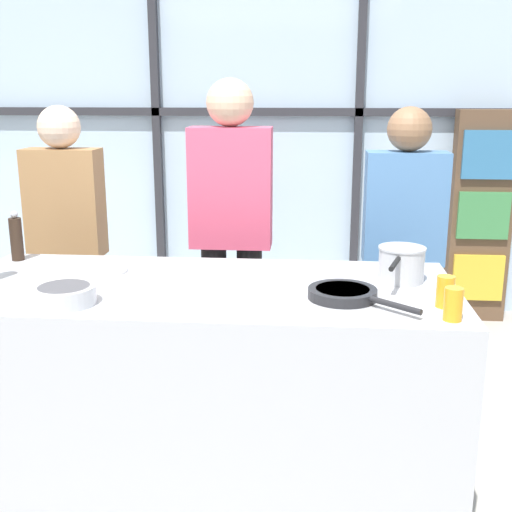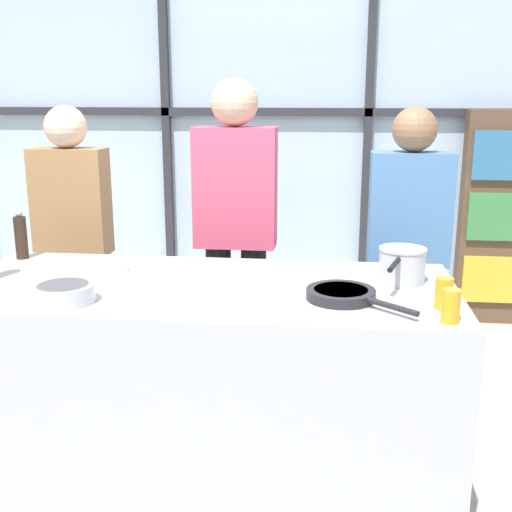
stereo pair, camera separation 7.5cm
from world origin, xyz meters
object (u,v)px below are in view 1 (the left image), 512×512
pepper_grinder (16,238)px  juice_glass_near (453,304)px  spectator_far_left (67,234)px  juice_glass_far (445,292)px  mixing_bowl (64,294)px  white_plate (100,271)px  spectator_center_left (231,222)px  frying_pan (344,293)px  spectator_center_right (403,241)px  saucepan (401,263)px

pepper_grinder → juice_glass_near: 1.95m
spectator_far_left → juice_glass_far: spectator_far_left is taller
mixing_bowl → pepper_grinder: bearing=127.2°
white_plate → pepper_grinder: bearing=159.3°
spectator_center_left → white_plate: spectator_center_left is taller
spectator_far_left → spectator_center_left: size_ratio=0.92×
white_plate → spectator_far_left: bearing=120.1°
frying_pan → pepper_grinder: 1.55m
spectator_far_left → mixing_bowl: (0.44, -1.18, 0.04)m
spectator_center_left → spectator_center_right: size_ratio=1.09×
juice_glass_far → spectator_center_left: bearing=130.0°
spectator_center_left → saucepan: (0.80, -0.77, -0.00)m
spectator_center_right → juice_glass_near: spectator_center_right is taller
spectator_far_left → white_plate: spectator_far_left is taller
saucepan → mixing_bowl: saucepan is taller
spectator_center_left → saucepan: size_ratio=5.05×
frying_pan → white_plate: size_ratio=1.68×
saucepan → spectator_center_right: bearing=81.6°
saucepan → white_plate: 1.28m
saucepan → mixing_bowl: bearing=-162.4°
spectator_center_right → juice_glass_far: size_ratio=13.94×
white_plate → mixing_bowl: bearing=-88.8°
spectator_center_left → mixing_bowl: 1.27m
frying_pan → juice_glass_near: 0.41m
frying_pan → spectator_center_left: bearing=118.5°
spectator_center_left → frying_pan: (0.56, -1.03, -0.06)m
juice_glass_far → spectator_center_right: bearing=90.1°
spectator_center_left → white_plate: 0.89m
saucepan → juice_glass_near: size_ratio=3.00×
spectator_far_left → juice_glass_near: spectator_far_left is taller
spectator_center_left → spectator_center_right: (0.91, -0.00, -0.09)m
mixing_bowl → juice_glass_far: (1.39, 0.09, 0.02)m
spectator_center_left → frying_pan: spectator_center_left is taller
spectator_far_left → juice_glass_near: bearing=146.1°
spectator_far_left → mixing_bowl: 1.26m
spectator_center_right → frying_pan: spectator_center_right is taller
spectator_far_left → pepper_grinder: size_ratio=6.98×
juice_glass_far → mixing_bowl: bearing=-176.4°
spectator_far_left → spectator_center_right: 1.83m
white_plate → saucepan: bearing=-1.2°
spectator_far_left → juice_glass_far: bearing=149.2°
spectator_center_left → juice_glass_far: (0.92, -1.09, -0.02)m
juice_glass_near → juice_glass_far: same height
spectator_far_left → saucepan: bearing=155.7°
pepper_grinder → juice_glass_far: pepper_grinder is taller
saucepan → pepper_grinder: 1.74m
saucepan → juice_glass_near: 0.47m
frying_pan → spectator_far_left: bearing=145.1°
white_plate → mixing_bowl: size_ratio=1.02×
saucepan → pepper_grinder: (-1.72, 0.19, 0.03)m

